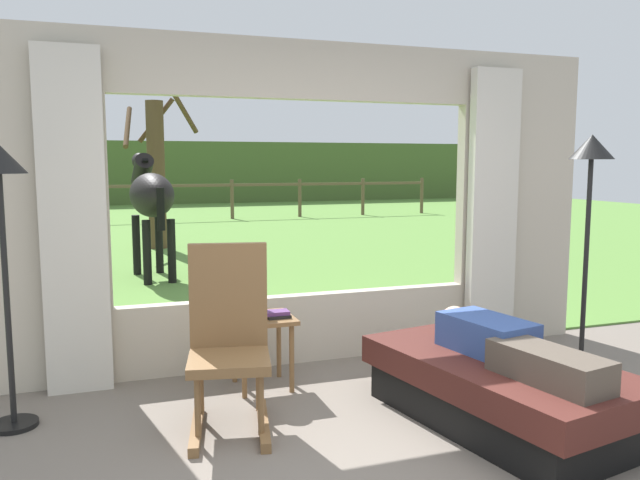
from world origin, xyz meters
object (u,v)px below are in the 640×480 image
(potted_plant, at_px, (249,291))
(horse, at_px, (151,196))
(recliner_sofa, at_px, (499,390))
(floor_lamp_left, at_px, (1,200))
(reclining_person, at_px, (505,344))
(pasture_tree, at_px, (156,169))
(side_table, at_px, (262,329))
(book_stack, at_px, (277,314))
(floor_lamp_right, at_px, (590,183))
(rocking_chair, at_px, (229,339))

(potted_plant, height_order, horse, horse)
(recliner_sofa, distance_m, floor_lamp_left, 3.21)
(reclining_person, height_order, pasture_tree, pasture_tree)
(side_table, xyz_separation_m, book_stack, (0.10, -0.05, 0.12))
(reclining_person, xyz_separation_m, side_table, (-1.22, 1.16, -0.10))
(side_table, distance_m, horse, 4.73)
(recliner_sofa, relative_size, book_stack, 10.24)
(potted_plant, bearing_deg, recliner_sofa, -42.06)
(floor_lamp_left, xyz_separation_m, pasture_tree, (1.55, 7.89, 0.09))
(side_table, distance_m, potted_plant, 0.29)
(floor_lamp_right, relative_size, horse, 1.00)
(recliner_sofa, bearing_deg, side_table, 126.90)
(reclining_person, bearing_deg, recliner_sofa, 79.28)
(book_stack, bearing_deg, recliner_sofa, -43.32)
(recliner_sofa, height_order, floor_lamp_right, floor_lamp_right)
(reclining_person, relative_size, book_stack, 7.98)
(reclining_person, height_order, rocking_chair, rocking_chair)
(potted_plant, relative_size, pasture_tree, 0.10)
(recliner_sofa, relative_size, side_table, 3.53)
(side_table, height_order, floor_lamp_right, floor_lamp_right)
(potted_plant, bearing_deg, horse, 94.05)
(rocking_chair, height_order, side_table, rocking_chair)
(rocking_chair, height_order, floor_lamp_left, floor_lamp_left)
(reclining_person, bearing_deg, floor_lamp_right, 17.43)
(rocking_chair, bearing_deg, side_table, 70.09)
(potted_plant, xyz_separation_m, pasture_tree, (0.01, 7.66, 0.78))
(recliner_sofa, relative_size, pasture_tree, 0.56)
(recliner_sofa, relative_size, reclining_person, 1.28)
(reclining_person, height_order, side_table, reclining_person)
(pasture_tree, bearing_deg, horse, -96.28)
(reclining_person, distance_m, horse, 6.07)
(recliner_sofa, distance_m, horse, 6.07)
(floor_lamp_left, bearing_deg, floor_lamp_right, -5.64)
(recliner_sofa, height_order, pasture_tree, pasture_tree)
(floor_lamp_right, height_order, pasture_tree, pasture_tree)
(side_table, bearing_deg, reclining_person, -43.61)
(potted_plant, distance_m, pasture_tree, 7.70)
(floor_lamp_right, bearing_deg, book_stack, 167.09)
(floor_lamp_right, distance_m, pasture_tree, 8.63)
(horse, bearing_deg, reclining_person, -80.32)
(horse, bearing_deg, recliner_sofa, -80.19)
(recliner_sofa, relative_size, floor_lamp_left, 1.06)
(recliner_sofa, distance_m, rocking_chair, 1.70)
(rocking_chair, distance_m, floor_lamp_left, 1.57)
(potted_plant, bearing_deg, book_stack, -32.74)
(reclining_person, xyz_separation_m, horse, (-1.63, 5.82, 0.63))
(rocking_chair, distance_m, pasture_tree, 8.35)
(horse, bearing_deg, floor_lamp_right, -68.22)
(side_table, bearing_deg, pasture_tree, 90.50)
(reclining_person, distance_m, side_table, 1.69)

